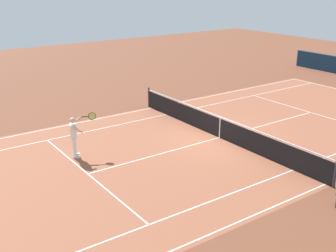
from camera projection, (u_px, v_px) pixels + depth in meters
ground_plane at (220, 138)px, 18.98m from camera, size 60.00×60.00×0.00m
court_slab at (220, 138)px, 18.98m from camera, size 24.20×11.40×0.00m
court_line_markings at (220, 137)px, 18.98m from camera, size 23.85×11.05×0.01m
tennis_net at (220, 127)px, 18.82m from camera, size 0.10×11.70×1.08m
tennis_player_near at (74, 135)px, 16.66m from camera, size 1.18×0.74×1.70m
tennis_ball at (233, 128)px, 20.02m from camera, size 0.07×0.07×0.07m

